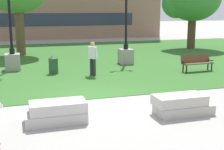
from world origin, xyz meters
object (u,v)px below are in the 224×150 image
object	(u,v)px
person_bystander_near_lawn	(93,57)
lamp_post_center	(126,48)
park_bench_near_right	(197,62)
lamp_post_left	(12,51)
trash_bin	(53,64)
concrete_block_left	(182,105)
concrete_block_center	(57,112)

from	to	relation	value
person_bystander_near_lawn	lamp_post_center	bearing A→B (deg)	45.68
park_bench_near_right	lamp_post_left	xyz separation A→B (m)	(-9.53, 3.24, 0.53)
park_bench_near_right	trash_bin	bearing A→B (deg)	167.72
concrete_block_left	lamp_post_left	size ratio (longest dim) A/B	0.36
park_bench_near_right	trash_bin	world-z (taller)	trash_bin
concrete_block_center	lamp_post_left	xyz separation A→B (m)	(-1.28, 8.86, 0.76)
concrete_block_left	park_bench_near_right	size ratio (longest dim) A/B	1.03
park_bench_near_right	person_bystander_near_lawn	bearing A→B (deg)	174.46
park_bench_near_right	lamp_post_left	size ratio (longest dim) A/B	0.35
concrete_block_left	park_bench_near_right	distance (m)	7.43
lamp_post_left	person_bystander_near_lawn	size ratio (longest dim) A/B	3.03
lamp_post_center	trash_bin	bearing A→B (deg)	-159.18
concrete_block_center	park_bench_near_right	size ratio (longest dim) A/B	0.99
concrete_block_center	lamp_post_center	size ratio (longest dim) A/B	0.37
lamp_post_left	trash_bin	world-z (taller)	lamp_post_left
concrete_block_center	person_bystander_near_lawn	world-z (taller)	person_bystander_near_lawn
lamp_post_center	trash_bin	distance (m)	4.98
concrete_block_center	person_bystander_near_lawn	bearing A→B (deg)	67.08
lamp_post_center	person_bystander_near_lawn	distance (m)	3.98
lamp_post_center	concrete_block_center	bearing A→B (deg)	-120.87
lamp_post_center	lamp_post_left	world-z (taller)	lamp_post_left
person_bystander_near_lawn	trash_bin	bearing A→B (deg)	149.67
concrete_block_center	concrete_block_left	xyz separation A→B (m)	(3.93, -0.43, 0.00)
trash_bin	person_bystander_near_lawn	distance (m)	2.20
concrete_block_left	concrete_block_center	bearing A→B (deg)	173.75
lamp_post_center	trash_bin	xyz separation A→B (m)	(-4.63, -1.76, -0.50)
trash_bin	lamp_post_center	bearing A→B (deg)	20.82
concrete_block_left	park_bench_near_right	world-z (taller)	park_bench_near_right
trash_bin	lamp_post_left	bearing A→B (deg)	141.62
concrete_block_left	lamp_post_left	distance (m)	10.68
concrete_block_left	trash_bin	xyz separation A→B (m)	(-3.18, 7.68, 0.20)
park_bench_near_right	lamp_post_center	bearing A→B (deg)	130.17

